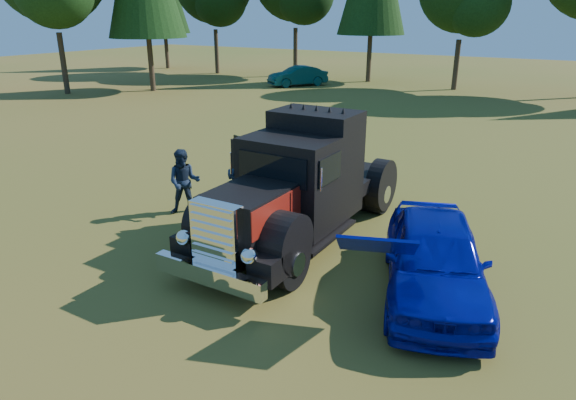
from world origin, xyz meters
The scene contains 6 objects.
ground centered at (0.00, 0.00, 0.00)m, with size 120.00×120.00×0.00m, color #415619.
diamond_t_truck centered at (-0.68, 1.47, 1.28)m, with size 3.33×7.16×3.00m.
hotrod_coupe centered at (2.88, 0.57, 0.79)m, with size 3.33×4.96×1.89m.
spectator_near centered at (-2.39, 1.30, 0.78)m, with size 0.57×0.37×1.56m, color #1F284A.
spectator_far centered at (-4.14, 1.37, 0.90)m, with size 0.88×0.68×1.80m, color #1E3147.
distant_teal_car centered at (-14.54, 25.44, 0.72)m, with size 1.53×4.38×1.44m, color #0B4240.
Camera 1 is at (5.04, -8.43, 5.21)m, focal length 32.00 mm.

